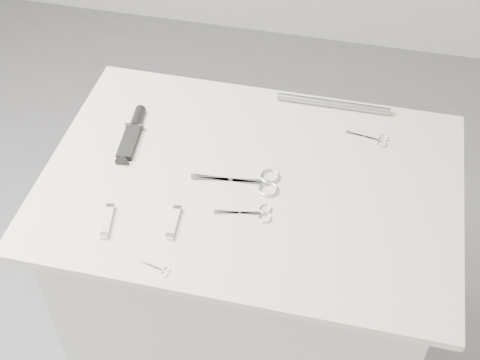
% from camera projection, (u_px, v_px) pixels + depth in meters
% --- Properties ---
extents(plinth, '(0.90, 0.60, 0.90)m').
position_uv_depth(plinth, '(249.00, 291.00, 1.94)').
color(plinth, silver).
rests_on(plinth, ground).
extents(display_board, '(1.00, 0.70, 0.02)m').
position_uv_depth(display_board, '(251.00, 182.00, 1.61)').
color(display_board, beige).
rests_on(display_board, plinth).
extents(large_shears, '(0.21, 0.09, 0.01)m').
position_uv_depth(large_shears, '(255.00, 182.00, 1.59)').
color(large_shears, silver).
rests_on(large_shears, display_board).
extents(embroidery_scissors_a, '(0.13, 0.06, 0.00)m').
position_uv_depth(embroidery_scissors_a, '(255.00, 213.00, 1.53)').
color(embroidery_scissors_a, silver).
rests_on(embroidery_scissors_a, display_board).
extents(embroidery_scissors_b, '(0.11, 0.05, 0.00)m').
position_uv_depth(embroidery_scissors_b, '(374.00, 139.00, 1.70)').
color(embroidery_scissors_b, silver).
rests_on(embroidery_scissors_b, display_board).
extents(tiny_scissors, '(0.07, 0.03, 0.00)m').
position_uv_depth(tiny_scissors, '(159.00, 269.00, 1.42)').
color(tiny_scissors, silver).
rests_on(tiny_scissors, display_board).
extents(sheathed_knife, '(0.05, 0.19, 0.02)m').
position_uv_depth(sheathed_knife, '(133.00, 131.00, 1.71)').
color(sheathed_knife, black).
rests_on(sheathed_knife, display_board).
extents(pocket_knife_a, '(0.03, 0.10, 0.01)m').
position_uv_depth(pocket_knife_a, '(174.00, 222.00, 1.50)').
color(pocket_knife_a, beige).
rests_on(pocket_knife_a, display_board).
extents(pocket_knife_b, '(0.04, 0.10, 0.01)m').
position_uv_depth(pocket_knife_b, '(107.00, 221.00, 1.50)').
color(pocket_knife_b, beige).
rests_on(pocket_knife_b, display_board).
extents(metal_rail, '(0.30, 0.02, 0.02)m').
position_uv_depth(metal_rail, '(333.00, 104.00, 1.78)').
color(metal_rail, gray).
rests_on(metal_rail, display_board).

